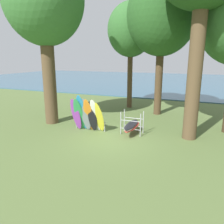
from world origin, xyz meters
TOP-DOWN VIEW (x-y plane):
  - ground_plane at (0.00, 0.00)m, footprint 80.00×80.00m
  - lake_water at (0.00, 29.81)m, footprint 80.00×36.00m
  - tree_foreground_left at (-4.64, 1.41)m, footprint 4.61×4.61m
  - tree_mid_behind at (-1.39, 7.55)m, footprint 3.62×3.62m
  - tree_far_right_back at (1.21, 6.16)m, footprint 4.73×4.73m
  - leaning_board_pile at (-1.68, 0.69)m, footprint 1.98×1.00m
  - board_storage_rack at (0.71, 1.33)m, footprint 1.15×2.13m

SIDE VIEW (x-z plane):
  - ground_plane at x=0.00m, z-range 0.00..0.00m
  - lake_water at x=0.00m, z-range 0.00..0.10m
  - board_storage_rack at x=0.71m, z-range -0.15..1.10m
  - leaning_board_pile at x=-1.68m, z-range -0.11..2.05m
  - tree_mid_behind at x=-1.39m, z-range 1.99..10.24m
  - tree_far_right_back at x=1.21m, z-range 2.02..11.60m
  - tree_foreground_left at x=-4.64m, z-range 2.21..12.22m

